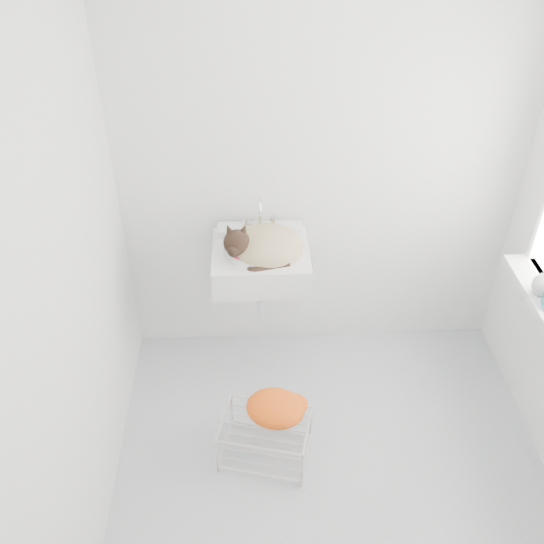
{
  "coord_description": "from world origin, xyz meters",
  "views": [
    {
      "loc": [
        -0.39,
        -1.91,
        2.69
      ],
      "look_at": [
        -0.29,
        0.5,
        0.88
      ],
      "focal_mm": 40.35,
      "sensor_mm": 36.0,
      "label": 1
    }
  ],
  "objects_px": {
    "sink": "(261,250)",
    "bottle_c": "(541,293)",
    "cat": "(263,245)",
    "wire_rack": "(265,436)"
  },
  "relations": [
    {
      "from": "cat",
      "to": "wire_rack",
      "type": "relative_size",
      "value": 0.97
    },
    {
      "from": "cat",
      "to": "bottle_c",
      "type": "relative_size",
      "value": 2.78
    },
    {
      "from": "wire_rack",
      "to": "bottle_c",
      "type": "bearing_deg",
      "value": 9.98
    },
    {
      "from": "cat",
      "to": "wire_rack",
      "type": "height_order",
      "value": "cat"
    },
    {
      "from": "sink",
      "to": "bottle_c",
      "type": "xyz_separation_m",
      "value": [
        1.34,
        -0.43,
        0.0
      ]
    },
    {
      "from": "sink",
      "to": "cat",
      "type": "xyz_separation_m",
      "value": [
        0.01,
        -0.02,
        0.04
      ]
    },
    {
      "from": "sink",
      "to": "cat",
      "type": "distance_m",
      "value": 0.05
    },
    {
      "from": "sink",
      "to": "wire_rack",
      "type": "distance_m",
      "value": 0.96
    },
    {
      "from": "sink",
      "to": "bottle_c",
      "type": "height_order",
      "value": "sink"
    },
    {
      "from": "sink",
      "to": "bottle_c",
      "type": "bearing_deg",
      "value": -17.66
    }
  ]
}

